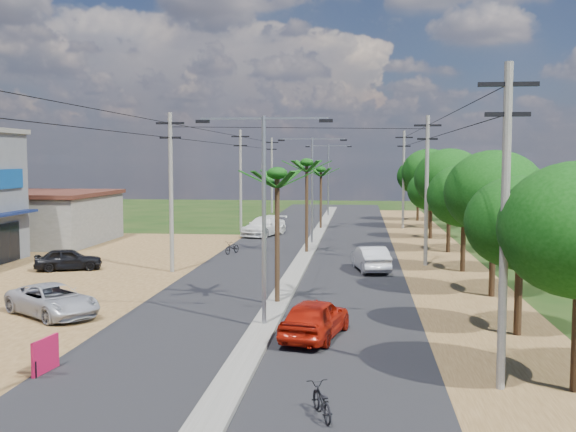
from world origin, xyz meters
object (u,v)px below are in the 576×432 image
object	(u,v)px
car_silver_mid	(370,259)
roadside_sign	(45,356)
car_parked_dark	(68,260)
car_white_far	(264,227)
car_red_near	(315,319)
car_parked_silver	(53,301)
moto_rider_east	(321,403)

from	to	relation	value
car_silver_mid	roadside_sign	world-z (taller)	car_silver_mid
car_parked_dark	car_white_far	bearing A→B (deg)	-45.39
car_parked_dark	roadside_sign	xyz separation A→B (m)	(7.35, -17.96, -0.10)
car_red_near	car_parked_dark	size ratio (longest dim) A/B	1.13
car_silver_mid	car_parked_dark	size ratio (longest dim) A/B	1.17
car_silver_mid	roadside_sign	bearing A→B (deg)	52.17
car_parked_silver	roadside_sign	bearing A→B (deg)	-120.73
moto_rider_east	car_red_near	bearing A→B (deg)	-103.87
car_silver_mid	car_parked_dark	xyz separation A→B (m)	(-17.28, -1.63, -0.08)
car_parked_dark	car_red_near	bearing A→B (deg)	-151.60
moto_rider_east	car_silver_mid	bearing A→B (deg)	-112.81
car_red_near	car_parked_dark	xyz separation A→B (m)	(-15.11, 13.23, -0.09)
moto_rider_east	car_parked_dark	bearing A→B (deg)	-71.51
car_silver_mid	car_parked_silver	size ratio (longest dim) A/B	0.94
car_white_far	car_parked_silver	world-z (taller)	car_white_far
moto_rider_east	roadside_sign	xyz separation A→B (m)	(-8.41, 2.66, 0.13)
car_silver_mid	car_red_near	bearing A→B (deg)	70.75
car_red_near	roadside_sign	world-z (taller)	car_red_near
car_red_near	car_silver_mid	world-z (taller)	car_red_near
car_parked_silver	moto_rider_east	xyz separation A→B (m)	(11.49, -9.63, -0.23)
car_parked_dark	moto_rider_east	bearing A→B (deg)	-162.99
car_silver_mid	moto_rider_east	world-z (taller)	car_silver_mid
car_silver_mid	moto_rider_east	distance (m)	22.30
car_red_near	car_white_far	distance (m)	32.47
car_white_far	car_parked_dark	world-z (taller)	car_white_far
car_white_far	moto_rider_east	bearing A→B (deg)	-61.70
car_white_far	car_parked_dark	distance (m)	20.52
car_white_far	roadside_sign	bearing A→B (deg)	-74.02
car_silver_mid	roadside_sign	size ratio (longest dim) A/B	3.36
car_parked_silver	car_parked_dark	distance (m)	11.78
car_white_far	car_parked_silver	distance (m)	29.90
car_red_near	moto_rider_east	size ratio (longest dim) A/B	2.73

